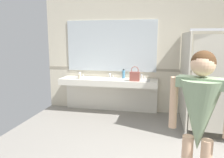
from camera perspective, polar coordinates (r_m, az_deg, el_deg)
wall_back at (r=5.50m, az=17.71°, el=6.10°), size 6.76×0.12×2.87m
wall_back_tile_band at (r=5.47m, az=17.56°, el=2.02°), size 6.76×0.01×0.06m
vanity_counter at (r=5.43m, az=-0.74°, el=-2.10°), size 2.33×0.57×0.96m
mirror_panel at (r=5.51m, az=-0.29°, el=8.46°), size 2.23×0.02×1.24m
person_standing at (r=2.32m, az=21.48°, el=-8.47°), size 0.56×0.51×1.68m
handbag at (r=5.04m, az=5.85°, el=0.80°), size 0.22×0.11×0.33m
soap_dispenser at (r=5.39m, az=3.00°, el=1.26°), size 0.07×0.07×0.23m
paper_cup at (r=5.36m, az=-8.33°, el=0.58°), size 0.07×0.07×0.10m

